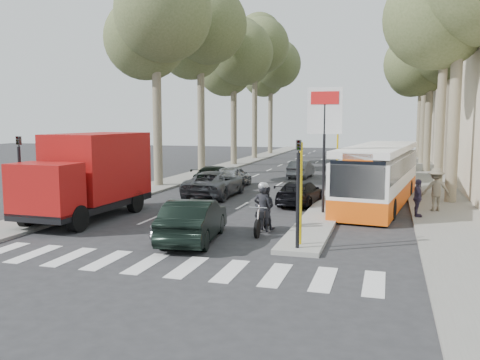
{
  "coord_description": "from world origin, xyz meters",
  "views": [
    {
      "loc": [
        5.94,
        -17.18,
        4.22
      ],
      "look_at": [
        -0.25,
        3.93,
        1.6
      ],
      "focal_mm": 38.0,
      "sensor_mm": 36.0,
      "label": 1
    }
  ],
  "objects_px": {
    "silver_hatchback": "(183,220)",
    "motorcycle": "(264,209)",
    "city_bus": "(379,173)",
    "dark_hatchback": "(194,220)",
    "red_truck": "(89,174)"
  },
  "relations": [
    {
      "from": "silver_hatchback",
      "to": "motorcycle",
      "type": "relative_size",
      "value": 1.63
    },
    {
      "from": "city_bus",
      "to": "dark_hatchback",
      "type": "bearing_deg",
      "value": -114.37
    },
    {
      "from": "motorcycle",
      "to": "silver_hatchback",
      "type": "bearing_deg",
      "value": -149.01
    },
    {
      "from": "dark_hatchback",
      "to": "silver_hatchback",
      "type": "bearing_deg",
      "value": -45.35
    },
    {
      "from": "silver_hatchback",
      "to": "red_truck",
      "type": "bearing_deg",
      "value": -29.06
    },
    {
      "from": "city_bus",
      "to": "motorcycle",
      "type": "distance_m",
      "value": 8.6
    },
    {
      "from": "silver_hatchback",
      "to": "city_bus",
      "type": "xyz_separation_m",
      "value": [
        6.64,
        9.2,
        0.95
      ]
    },
    {
      "from": "red_truck",
      "to": "motorcycle",
      "type": "bearing_deg",
      "value": -2.34
    },
    {
      "from": "city_bus",
      "to": "red_truck",
      "type": "bearing_deg",
      "value": -141.68
    },
    {
      "from": "red_truck",
      "to": "silver_hatchback",
      "type": "bearing_deg",
      "value": -21.14
    },
    {
      "from": "dark_hatchback",
      "to": "city_bus",
      "type": "xyz_separation_m",
      "value": [
        6.04,
        9.66,
        0.83
      ]
    },
    {
      "from": "silver_hatchback",
      "to": "city_bus",
      "type": "height_order",
      "value": "city_bus"
    },
    {
      "from": "silver_hatchback",
      "to": "red_truck",
      "type": "xyz_separation_m",
      "value": [
        -5.19,
        2.18,
        1.29
      ]
    },
    {
      "from": "red_truck",
      "to": "motorcycle",
      "type": "relative_size",
      "value": 3.03
    },
    {
      "from": "silver_hatchback",
      "to": "dark_hatchback",
      "type": "bearing_deg",
      "value": 136.21
    }
  ]
}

